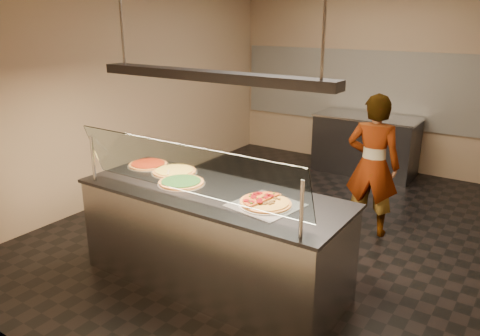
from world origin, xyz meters
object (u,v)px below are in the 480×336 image
Objects in this scene: serving_counter at (213,238)px; pizza_spatula at (172,174)px; half_pizza_sausage at (276,205)px; worker at (373,165)px; sneeze_guard at (186,170)px; pizza_tomato at (148,164)px; heat_lamp_housing at (209,76)px; prep_table at (365,144)px; pizza_cheese at (175,171)px; perforated_tray at (266,205)px; pizza_spinach at (182,182)px; half_pizza_pepperoni at (255,199)px.

serving_counter is 0.75m from pizza_spatula.
worker is at bearing 85.03° from half_pizza_sausage.
half_pizza_sausage is at bearing -5.20° from pizza_spatula.
serving_counter is at bearing 90.00° from sneeze_guard.
sneeze_guard is at bearing 62.50° from worker.
serving_counter is at bearing -9.96° from pizza_spatula.
heat_lamp_housing is at bearing -13.00° from pizza_tomato.
serving_counter is at bearing -90.49° from prep_table.
pizza_cheese is 0.14m from pizza_spatula.
perforated_tray is 1.60m from pizza_tomato.
serving_counter is 0.74m from perforated_tray.
half_pizza_sausage is (0.67, -0.01, 0.49)m from serving_counter.
heat_lamp_housing is (0.00, 0.00, 1.48)m from serving_counter.
perforated_tray is at bearing -10.90° from pizza_cheese.
worker reaches higher than pizza_spatula.
pizza_spinach is at bearing -38.18° from pizza_cheese.
perforated_tray is 1.30× the size of half_pizza_pepperoni.
pizza_spatula reaches higher than pizza_spinach.
pizza_spatula reaches higher than prep_table.
pizza_spatula reaches higher than serving_counter.
perforated_tray is 1.13m from pizza_spatula.
sneeze_guard is 0.99× the size of heat_lamp_housing.
pizza_spatula is at bearing 174.24° from perforated_tray.
pizza_cheese reaches higher than perforated_tray.
half_pizza_sausage is at bearing -8.36° from pizza_tomato.
serving_counter is 4.26× the size of perforated_tray.
perforated_tray is at bearing -5.76° from pizza_spatula.
perforated_tray is at bearing -8.95° from pizza_tomato.
heat_lamp_housing reaches higher than pizza_spinach.
worker reaches higher than perforated_tray.
pizza_spatula is (-0.56, 0.10, 0.49)m from serving_counter.
half_pizza_sausage is at bearing -1.19° from serving_counter.
pizza_cheese is 0.29× the size of prep_table.
half_pizza_sausage reaches higher than pizza_spatula.
half_pizza_pepperoni is 1.00× the size of pizza_spinach.
perforated_tray is 2.13× the size of pizza_spatula.
pizza_tomato is at bearing 160.31° from pizza_spinach.
heat_lamp_housing is (-0.03, -4.00, 1.48)m from prep_table.
worker reaches higher than half_pizza_sausage.
serving_counter is 0.82m from pizza_cheese.
perforated_tray is 0.92m from pizza_spinach.
pizza_spinach reaches higher than perforated_tray.
sneeze_guard is 5.33× the size of pizza_tomato.
half_pizza_pepperoni is 1.50m from pizza_tomato.
half_pizza_sausage is 1.92m from worker.
sneeze_guard is 0.63m from half_pizza_pepperoni.
pizza_spatula is at bearing -98.60° from prep_table.
pizza_cheese is at bearing 161.10° from serving_counter.
pizza_spinach is 1.63× the size of pizza_spatula.
sneeze_guard is 1.39× the size of worker.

